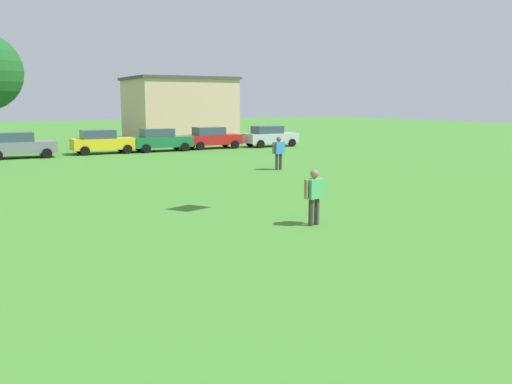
{
  "coord_description": "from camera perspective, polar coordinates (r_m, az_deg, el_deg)",
  "views": [
    {
      "loc": [
        -2.05,
        -0.13,
        3.64
      ],
      "look_at": [
        3.37,
        10.03,
        1.73
      ],
      "focal_mm": 38.51,
      "sensor_mm": 36.0,
      "label": 1
    }
  ],
  "objects": [
    {
      "name": "house_left",
      "position": [
        54.22,
        -8.02,
        8.59
      ],
      "size": [
        9.5,
        8.58,
        5.91
      ],
      "color": "beige",
      "rests_on": "ground"
    },
    {
      "name": "parked_car_yellow_3",
      "position": [
        40.18,
        -15.7,
        5.07
      ],
      "size": [
        4.3,
        2.02,
        1.68
      ],
      "color": "yellow",
      "rests_on": "ground"
    },
    {
      "name": "adult_bystander",
      "position": [
        16.26,
        6.07,
        -0.04
      ],
      "size": [
        0.78,
        0.42,
        1.67
      ],
      "rotation": [
        0.0,
        0.0,
        0.22
      ],
      "color": "#3F3833",
      "rests_on": "ground"
    },
    {
      "name": "parked_car_red_5",
      "position": [
        43.11,
        -4.59,
        5.66
      ],
      "size": [
        4.3,
        2.02,
        1.68
      ],
      "color": "red",
      "rests_on": "ground"
    },
    {
      "name": "bystander_midfield",
      "position": [
        29.48,
        2.38,
        4.37
      ],
      "size": [
        0.84,
        0.42,
        1.79
      ],
      "rotation": [
        0.0,
        0.0,
        3.31
      ],
      "color": "#3F3833",
      "rests_on": "ground"
    },
    {
      "name": "ground_plane",
      "position": [
        30.41,
        -24.02,
        1.7
      ],
      "size": [
        160.0,
        160.0,
        0.0
      ],
      "primitive_type": "plane",
      "color": "#42842D"
    },
    {
      "name": "parked_car_green_4",
      "position": [
        41.22,
        -9.88,
        5.38
      ],
      "size": [
        4.3,
        2.02,
        1.68
      ],
      "color": "#196B38",
      "rests_on": "ground"
    },
    {
      "name": "parked_car_silver_6",
      "position": [
        44.88,
        1.47,
        5.83
      ],
      "size": [
        4.3,
        2.02,
        1.68
      ],
      "color": "silver",
      "rests_on": "ground"
    },
    {
      "name": "parked_car_gray_2",
      "position": [
        38.79,
        -23.38,
        4.51
      ],
      "size": [
        4.3,
        2.02,
        1.68
      ],
      "color": "slate",
      "rests_on": "ground"
    }
  ]
}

